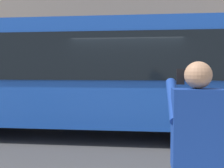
# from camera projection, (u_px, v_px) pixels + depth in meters

# --- Properties ---
(ground_plane) EXTENTS (60.00, 60.00, 0.00)m
(ground_plane) POSITION_uv_depth(u_px,v_px,m) (128.00, 138.00, 7.26)
(ground_plane) COLOR #38383A
(red_bus) EXTENTS (9.05, 2.54, 3.08)m
(red_bus) POSITION_uv_depth(u_px,v_px,m) (78.00, 73.00, 7.59)
(red_bus) COLOR #1947AD
(red_bus) RESTS_ON ground_plane
(pedestrian_photographer) EXTENTS (0.53, 0.52, 1.70)m
(pedestrian_photographer) POSITION_uv_depth(u_px,v_px,m) (197.00, 149.00, 2.25)
(pedestrian_photographer) COLOR #4C4238
(pedestrian_photographer) RESTS_ON sidewalk_curb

